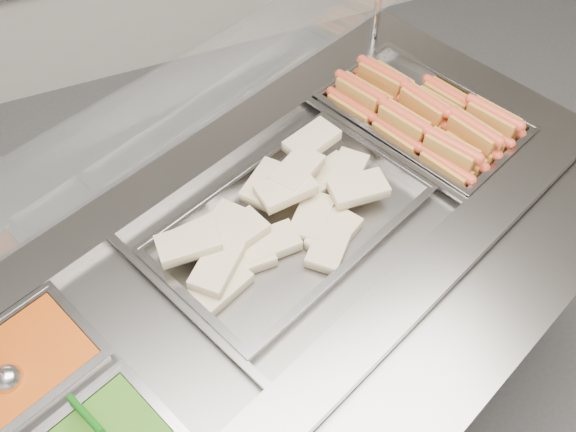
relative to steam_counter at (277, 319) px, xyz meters
name	(u,v)px	position (x,y,z in m)	size (l,w,h in m)	color
steam_counter	(277,319)	(0.00, 0.00, 0.00)	(2.13, 1.55, 0.93)	slate
tray_rail	(433,372)	(0.21, -0.49, 0.42)	(1.82, 1.05, 0.05)	slate
sneeze_guard	(203,81)	(-0.09, 0.21, 0.84)	(1.69, 0.95, 0.46)	#B9B9BE
pan_hotdogs	(421,123)	(0.60, 0.25, 0.42)	(0.55, 0.66, 0.10)	gray
pan_wraps	(291,225)	(0.06, 0.02, 0.44)	(0.81, 0.66, 0.07)	gray
pan_beans	(26,370)	(-0.67, -0.12, 0.43)	(0.38, 0.35, 0.10)	gray
hotdogs_in_buns	(425,116)	(0.59, 0.23, 0.47)	(0.49, 0.58, 0.12)	#AD6824
tortilla_wraps	(278,216)	(0.02, 0.04, 0.48)	(0.66, 0.47, 0.10)	tan
ladle	(6,377)	(-0.71, -0.15, 0.47)	(0.11, 0.20, 0.14)	silver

